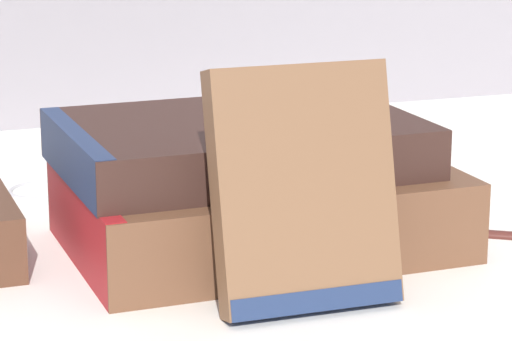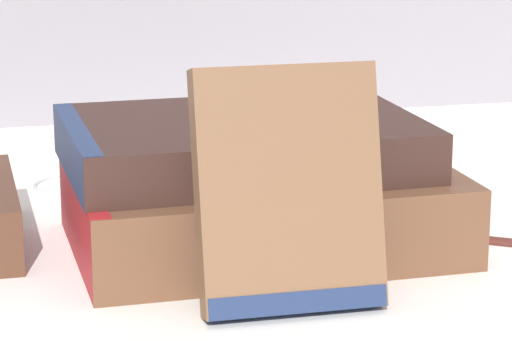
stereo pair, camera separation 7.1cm
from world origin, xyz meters
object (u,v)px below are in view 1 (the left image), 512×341
book_flat_top (229,144)px  pocket_watch (311,111)px  book_flat_bottom (251,209)px  book_leaning_front (304,197)px  reading_glasses (81,185)px

book_flat_top → pocket_watch: 0.06m
book_flat_bottom → pocket_watch: size_ratio=4.52×
book_flat_bottom → pocket_watch: 0.07m
book_leaning_front → pocket_watch: 0.12m
book_flat_top → book_leaning_front: book_leaning_front is taller
book_leaning_front → book_flat_bottom: bearing=87.0°
book_leaning_front → reading_glasses: 0.30m
pocket_watch → reading_glasses: (-0.12, 0.17, -0.08)m
book_flat_top → reading_glasses: (-0.06, 0.17, -0.06)m
reading_glasses → book_leaning_front: bearing=-76.8°
book_flat_top → pocket_watch: size_ratio=4.20×
reading_glasses → pocket_watch: bearing=-56.0°
book_leaning_front → pocket_watch: bearing=66.6°
book_flat_top → pocket_watch: pocket_watch is taller
book_leaning_front → pocket_watch: (0.05, 0.11, 0.02)m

